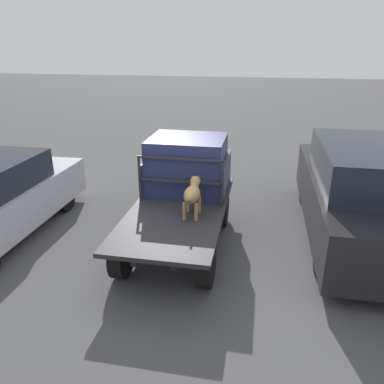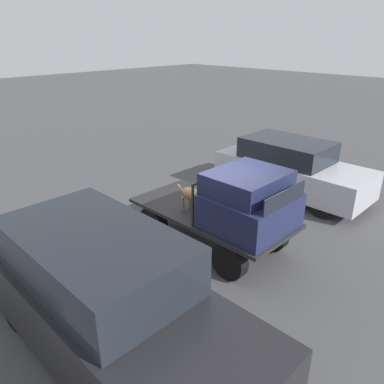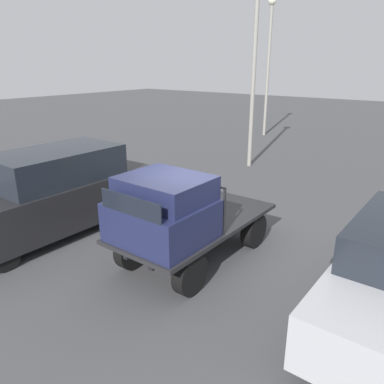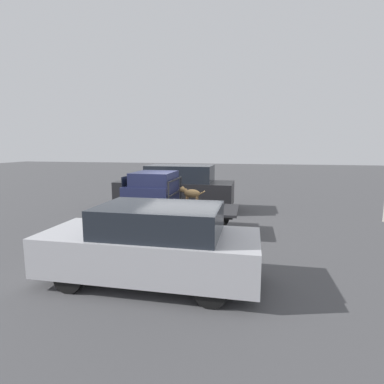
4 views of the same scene
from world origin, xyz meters
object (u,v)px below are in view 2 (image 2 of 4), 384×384
(parked_sedan, at_px, (290,168))
(parked_pickup_far, at_px, (106,299))
(flatbed_truck, at_px, (211,220))
(dog, at_px, (194,195))

(parked_sedan, xyz_separation_m, parked_pickup_far, (1.36, -7.35, 0.15))
(flatbed_truck, relative_size, dog, 3.99)
(flatbed_truck, distance_m, parked_sedan, 3.87)
(flatbed_truck, distance_m, parked_pickup_far, 3.68)
(flatbed_truck, relative_size, parked_sedan, 0.83)
(flatbed_truck, height_order, parked_sedan, parked_sedan)
(parked_sedan, bearing_deg, flatbed_truck, -78.90)
(dog, xyz_separation_m, parked_sedan, (-0.05, 4.18, -0.43))
(dog, bearing_deg, flatbed_truck, 43.02)
(dog, distance_m, parked_sedan, 4.21)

